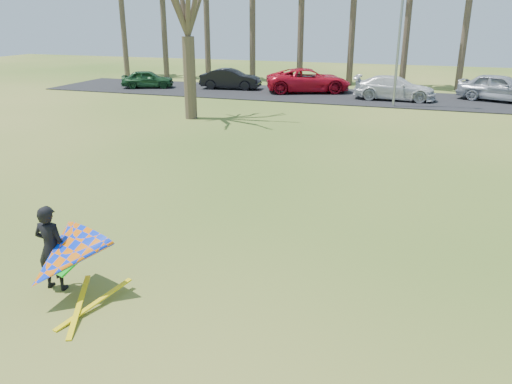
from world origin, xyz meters
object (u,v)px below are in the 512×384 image
(car_1, at_px, (231,79))
(car_4, at_px, (500,88))
(streetlight, at_px, (403,29))
(car_2, at_px, (308,80))
(car_3, at_px, (395,88))
(kite_flyer, at_px, (61,258))
(car_0, at_px, (148,79))

(car_1, bearing_deg, car_4, -95.35)
(streetlight, height_order, car_2, streetlight)
(car_1, relative_size, car_3, 0.86)
(car_2, relative_size, car_3, 1.15)
(streetlight, height_order, car_3, streetlight)
(car_4, distance_m, kite_flyer, 30.07)
(car_3, distance_m, kite_flyer, 26.93)
(car_0, xyz_separation_m, car_3, (17.88, 0.12, 0.10))
(streetlight, height_order, car_0, streetlight)
(car_0, bearing_deg, streetlight, -119.35)
(streetlight, xyz_separation_m, kite_flyer, (-4.74, -24.08, -3.61))
(streetlight, bearing_deg, car_4, 33.54)
(car_0, xyz_separation_m, car_2, (11.89, 1.63, 0.17))
(car_2, height_order, car_3, car_2)
(streetlight, bearing_deg, car_0, 172.63)
(car_0, xyz_separation_m, kite_flyer, (13.44, -26.44, 0.14))
(car_2, relative_size, car_4, 1.19)
(car_0, distance_m, car_3, 17.88)
(car_2, bearing_deg, car_1, 71.28)
(streetlight, xyz_separation_m, car_1, (-12.08, 3.75, -3.68))
(streetlight, xyz_separation_m, car_4, (6.02, 3.99, -3.56))
(car_1, relative_size, kite_flyer, 1.84)
(car_0, bearing_deg, car_3, -111.58)
(car_1, height_order, car_3, car_3)
(kite_flyer, bearing_deg, streetlight, 78.86)
(car_3, distance_m, car_4, 6.50)
(streetlight, relative_size, car_0, 2.10)
(car_3, bearing_deg, car_4, -75.73)
(streetlight, relative_size, kite_flyer, 3.35)
(car_4, bearing_deg, streetlight, 143.47)
(car_2, distance_m, kite_flyer, 28.11)
(streetlight, height_order, car_4, streetlight)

